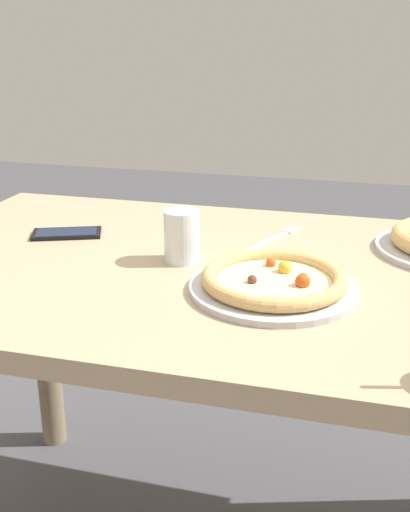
% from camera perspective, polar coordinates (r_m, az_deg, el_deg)
% --- Properties ---
extents(dining_table, '(1.30, 0.82, 0.75)m').
position_cam_1_polar(dining_table, '(1.27, 0.26, -5.54)').
color(dining_table, tan).
rests_on(dining_table, ground).
extents(pizza_near, '(0.30, 0.30, 0.04)m').
position_cam_1_polar(pizza_near, '(1.10, 6.27, -2.36)').
color(pizza_near, '#B7B7BC').
rests_on(pizza_near, dining_table).
extents(water_cup_clear, '(0.07, 0.07, 0.10)m').
position_cam_1_polar(water_cup_clear, '(1.23, -2.10, 1.87)').
color(water_cup_clear, silver).
rests_on(water_cup_clear, dining_table).
extents(fork, '(0.09, 0.19, 0.00)m').
position_cam_1_polar(fork, '(1.38, 6.44, 1.67)').
color(fork, silver).
rests_on(fork, dining_table).
extents(cell_phone, '(0.17, 0.12, 0.01)m').
position_cam_1_polar(cell_phone, '(1.43, -12.46, 2.02)').
color(cell_phone, black).
rests_on(cell_phone, dining_table).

